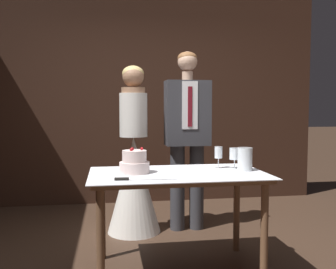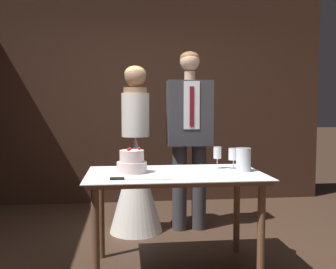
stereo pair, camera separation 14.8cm
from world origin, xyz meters
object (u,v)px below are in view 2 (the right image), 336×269
(cake_knife, at_px, (129,179))
(wine_glass_middle, at_px, (234,155))
(cake_table, at_px, (175,185))
(bride, at_px, (136,171))
(hurricane_candle, at_px, (243,160))
(groom, at_px, (189,131))
(tiered_cake, at_px, (132,163))
(wine_glass_near, at_px, (217,154))

(cake_knife, relative_size, wine_glass_middle, 2.55)
(cake_table, distance_m, cake_knife, 0.45)
(cake_knife, distance_m, bride, 1.21)
(wine_glass_middle, relative_size, hurricane_candle, 0.92)
(cake_knife, xyz_separation_m, groom, (0.63, 1.20, 0.26))
(wine_glass_middle, bearing_deg, tiered_cake, -173.61)
(hurricane_candle, bearing_deg, bride, 131.15)
(wine_glass_near, height_order, bride, bride)
(tiered_cake, distance_m, groom, 1.11)
(cake_knife, bearing_deg, cake_table, 38.91)
(tiered_cake, xyz_separation_m, bride, (0.05, 0.91, -0.22))
(hurricane_candle, bearing_deg, cake_knife, -164.07)
(tiered_cake, height_order, wine_glass_near, tiered_cake)
(cake_table, relative_size, hurricane_candle, 7.33)
(cake_table, height_order, tiered_cake, tiered_cake)
(wine_glass_middle, distance_m, groom, 0.86)
(hurricane_candle, bearing_deg, tiered_cake, 178.03)
(wine_glass_near, distance_m, hurricane_candle, 0.23)
(cake_knife, bearing_deg, tiered_cake, 88.89)
(cake_table, distance_m, hurricane_candle, 0.58)
(hurricane_candle, xyz_separation_m, groom, (-0.27, 0.94, 0.18))
(bride, bearing_deg, wine_glass_near, -50.60)
(tiered_cake, distance_m, bride, 0.94)
(tiered_cake, xyz_separation_m, wine_glass_near, (0.71, 0.12, 0.04))
(tiered_cake, relative_size, hurricane_candle, 1.26)
(cake_knife, bearing_deg, wine_glass_middle, 27.84)
(cake_knife, relative_size, groom, 0.24)
(tiered_cake, bearing_deg, groom, 56.33)
(cake_table, height_order, bride, bride)
(cake_table, bearing_deg, wine_glass_middle, 14.70)
(cake_table, distance_m, wine_glass_middle, 0.56)
(wine_glass_middle, relative_size, bride, 0.10)
(wine_glass_middle, xyz_separation_m, bride, (-0.78, 0.82, -0.26))
(hurricane_candle, bearing_deg, groom, 106.04)
(cake_knife, height_order, hurricane_candle, hurricane_candle)
(wine_glass_near, bearing_deg, wine_glass_middle, -11.90)
(tiered_cake, bearing_deg, hurricane_candle, -1.97)
(hurricane_candle, relative_size, bride, 0.11)
(tiered_cake, bearing_deg, wine_glass_middle, 6.39)
(cake_knife, bearing_deg, hurricane_candle, 19.84)
(cake_knife, height_order, groom, groom)
(cake_table, height_order, groom, groom)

